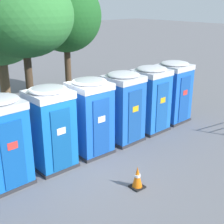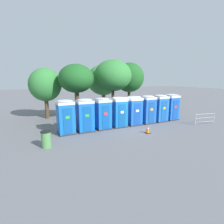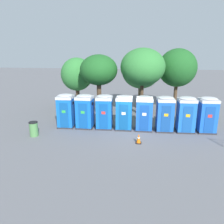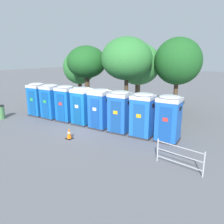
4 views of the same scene
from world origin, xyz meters
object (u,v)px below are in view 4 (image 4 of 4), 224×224
Objects in this scene: portapotty_0 at (38,99)px; street_tree_1 at (127,59)px; portapotty_1 at (51,101)px; street_tree_2 at (138,64)px; portapotty_3 at (82,106)px; street_tree_4 at (178,62)px; street_tree_0 at (87,62)px; street_tree_3 at (79,68)px; event_barrier at (179,156)px; portapotty_2 at (66,103)px; portapotty_4 at (100,108)px; portapotty_5 at (120,111)px; portapotty_6 at (143,115)px; portapotty_7 at (168,118)px; trash_can at (1,112)px; traffic_cone at (69,134)px.

street_tree_1 reaches higher than portapotty_0.
portapotty_0 is at bearing -144.38° from street_tree_1.
street_tree_2 is at bearing 57.74° from portapotty_1.
street_tree_4 is at bearing 54.18° from portapotty_3.
street_tree_1 is at bearing 1.62° from street_tree_0.
street_tree_3 is at bearing -178.30° from street_tree_4.
event_barrier is at bearing -53.70° from street_tree_2.
portapotty_4 is at bearing 1.06° from portapotty_2.
portapotty_5 is at bearing 1.25° from portapotty_3.
street_tree_1 is at bearing 35.62° from portapotty_0.
street_tree_0 reaches higher than portapotty_0.
portapotty_6 is 0.50× the size of street_tree_3.
portapotty_1 and portapotty_5 have the same top height.
portapotty_7 is 9.58m from street_tree_0.
trash_can is at bearing -124.75° from portapotty_0.
street_tree_1 is (-3.22, 3.70, 3.02)m from portapotty_6.
portapotty_7 is at bearing -75.51° from street_tree_4.
street_tree_2 is 11.14m from event_barrier.
street_tree_1 reaches higher than portapotty_7.
portapotty_0 is 7.50m from street_tree_1.
street_tree_2 is at bearing 107.60° from portapotty_5.
portapotty_0 is 4.40m from portapotty_3.
portapotty_0 is 5.05m from street_tree_0.
street_tree_0 reaches higher than portapotty_2.
event_barrier is at bearing -18.61° from portapotty_3.
portapotty_3 is 0.43× the size of street_tree_4.
street_tree_4 reaches higher than portapotty_3.
street_tree_0 is (-8.52, 3.47, 2.70)m from portapotty_7.
portapotty_6 is 1.47m from portapotty_7.
portapotty_3 is 8.12m from street_tree_3.
portapotty_7 is 0.45× the size of street_tree_2.
street_tree_3 is at bearing 145.37° from portapotty_5.
portapotty_1 is 3.97× the size of traffic_cone.
street_tree_2 reaches higher than portapotty_5.
portapotty_7 is at bearing -26.23° from street_tree_3.
event_barrier is at bearing -61.81° from portapotty_7.
street_tree_4 is (3.18, 2.22, -0.19)m from street_tree_1.
traffic_cone is (6.50, -8.29, -3.07)m from street_tree_3.
event_barrier is (6.31, -8.59, -3.25)m from street_tree_2.
trash_can is 7.11m from traffic_cone.
portapotty_0 is at bearing -81.21° from street_tree_3.
portapotty_5 reaches higher than traffic_cone.
portapotty_6 is 4.29m from traffic_cone.
trash_can is (-0.61, -8.13, -2.88)m from street_tree_3.
trash_can is (-3.27, -6.09, -3.47)m from street_tree_0.
portapotty_3 is 5.31m from street_tree_0.
portapotty_5 is 3.97× the size of traffic_cone.
portapotty_5 is 0.47× the size of street_tree_0.
portapotty_0 is at bearing -177.67° from portapotty_7.
portapotty_7 is 0.43× the size of street_tree_4.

